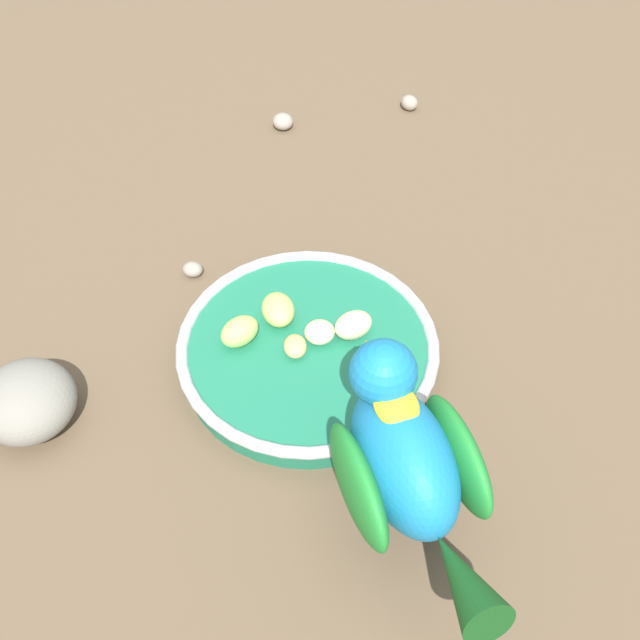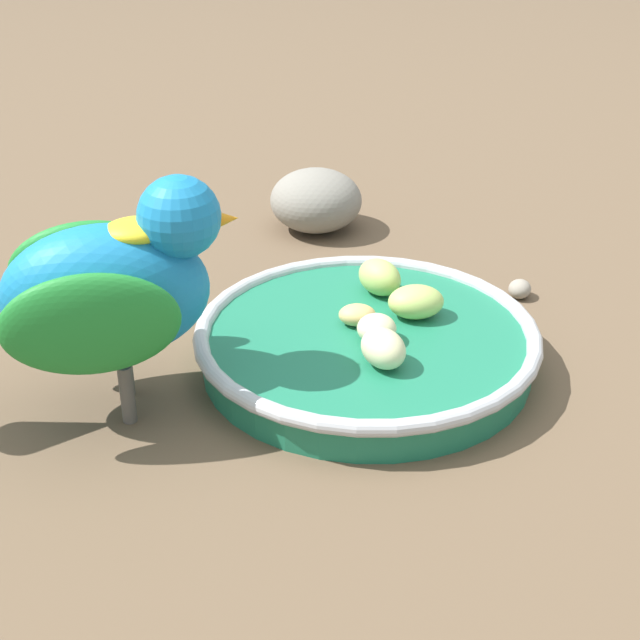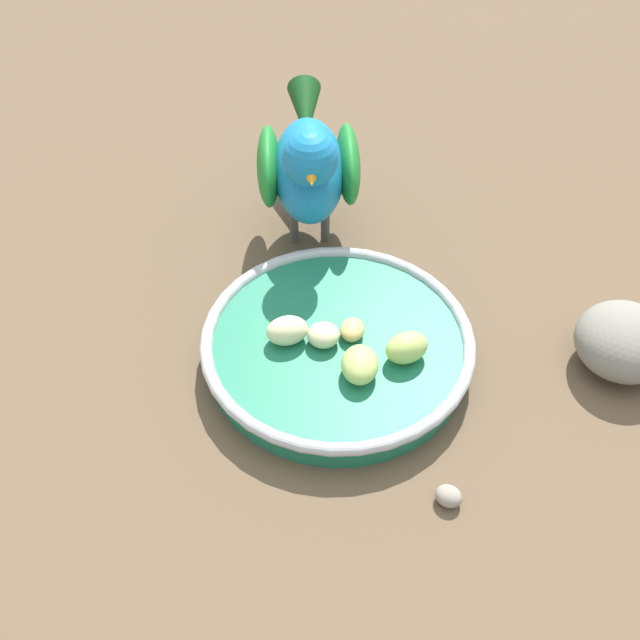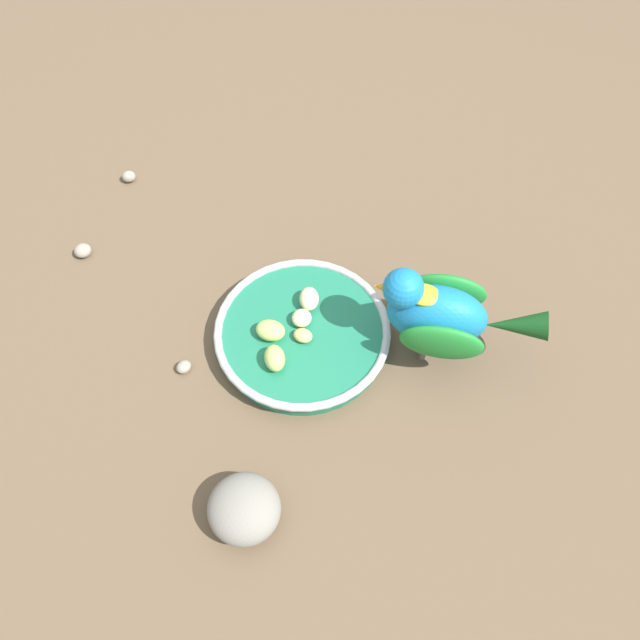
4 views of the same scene
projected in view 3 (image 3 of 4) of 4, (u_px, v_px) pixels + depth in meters
The scene contains 10 objects.
ground_plane at pixel (312, 372), 0.63m from camera, with size 4.00×4.00×0.00m, color brown.
feeding_bowl at pixel (337, 346), 0.63m from camera, with size 0.23×0.23×0.03m.
apple_piece_0 at pixel (323, 335), 0.61m from camera, with size 0.03×0.03×0.02m, color beige.
apple_piece_1 at pixel (360, 365), 0.59m from camera, with size 0.04×0.03×0.02m, color #B2CC66.
apple_piece_2 at pixel (407, 348), 0.60m from camera, with size 0.04×0.03×0.03m, color #B2CC66.
apple_piece_3 at pixel (352, 330), 0.62m from camera, with size 0.03×0.02×0.01m, color tan.
apple_piece_4 at pixel (287, 331), 0.61m from camera, with size 0.04×0.03×0.02m, color beige.
parrot at pixel (309, 163), 0.70m from camera, with size 0.21×0.12×0.15m.
rock_large at pixel (624, 341), 0.62m from camera, with size 0.08×0.08×0.06m, color gray.
pebble_1 at pixel (449, 496), 0.54m from camera, with size 0.02×0.02×0.01m, color gray.
Camera 3 is at (0.39, 0.11, 0.49)m, focal length 41.40 mm.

